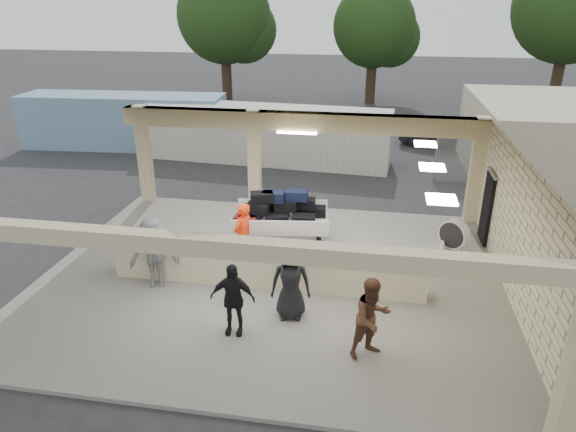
% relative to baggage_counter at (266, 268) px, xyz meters
% --- Properties ---
extents(ground, '(120.00, 120.00, 0.00)m').
position_rel_baggage_counter_xyz_m(ground, '(0.00, 0.50, -0.59)').
color(ground, '#252628').
rests_on(ground, ground).
extents(pavilion, '(12.01, 10.00, 3.55)m').
position_rel_baggage_counter_xyz_m(pavilion, '(0.21, 1.16, 0.76)').
color(pavilion, slate).
rests_on(pavilion, ground).
extents(baggage_counter, '(8.20, 0.58, 0.98)m').
position_rel_baggage_counter_xyz_m(baggage_counter, '(0.00, 0.00, 0.00)').
color(baggage_counter, beige).
rests_on(baggage_counter, pavilion).
extents(luggage_cart, '(2.99, 2.07, 1.63)m').
position_rel_baggage_counter_xyz_m(luggage_cart, '(-0.13, 2.58, 0.42)').
color(luggage_cart, white).
rests_on(luggage_cart, pavilion).
extents(drum_fan, '(0.86, 0.78, 0.97)m').
position_rel_baggage_counter_xyz_m(drum_fan, '(4.96, 2.83, 0.03)').
color(drum_fan, white).
rests_on(drum_fan, pavilion).
extents(baggage_handler, '(0.62, 0.78, 1.87)m').
position_rel_baggage_counter_xyz_m(baggage_handler, '(-0.80, 0.83, 0.45)').
color(baggage_handler, '#FC350D').
rests_on(baggage_handler, pavilion).
extents(passenger_a, '(0.92, 0.81, 1.77)m').
position_rel_baggage_counter_xyz_m(passenger_a, '(2.69, -2.38, 0.40)').
color(passenger_a, brown).
rests_on(passenger_a, pavilion).
extents(passenger_b, '(1.00, 0.41, 1.68)m').
position_rel_baggage_counter_xyz_m(passenger_b, '(-0.29, -2.10, 0.36)').
color(passenger_b, black).
rests_on(passenger_b, pavilion).
extents(passenger_c, '(1.28, 0.84, 1.86)m').
position_rel_baggage_counter_xyz_m(passenger_c, '(-2.77, -0.50, 0.45)').
color(passenger_c, '#54555A').
rests_on(passenger_c, pavilion).
extents(passenger_d, '(0.94, 0.48, 1.83)m').
position_rel_baggage_counter_xyz_m(passenger_d, '(0.85, -1.28, 0.43)').
color(passenger_d, black).
rests_on(passenger_d, pavilion).
extents(car_white_a, '(5.03, 3.83, 1.30)m').
position_rel_baggage_counter_xyz_m(car_white_a, '(9.20, 12.85, 0.06)').
color(car_white_a, silver).
rests_on(car_white_a, ground).
extents(car_dark, '(4.16, 2.03, 1.33)m').
position_rel_baggage_counter_xyz_m(car_dark, '(5.82, 15.13, 0.08)').
color(car_dark, black).
rests_on(car_dark, ground).
extents(container_white, '(11.43, 3.22, 2.44)m').
position_rel_baggage_counter_xyz_m(container_white, '(-2.40, 11.20, 0.64)').
color(container_white, silver).
rests_on(container_white, ground).
extents(container_blue, '(10.08, 3.02, 2.59)m').
position_rel_baggage_counter_xyz_m(container_blue, '(-9.83, 12.37, 0.71)').
color(container_blue, '#7399B8').
rests_on(container_blue, ground).
extents(tree_left, '(6.60, 6.30, 9.00)m').
position_rel_baggage_counter_xyz_m(tree_left, '(-7.68, 24.66, 5.00)').
color(tree_left, '#382619').
rests_on(tree_left, ground).
extents(tree_mid, '(6.00, 5.60, 8.00)m').
position_rel_baggage_counter_xyz_m(tree_mid, '(2.32, 26.66, 4.38)').
color(tree_mid, '#382619').
rests_on(tree_mid, ground).
extents(tree_right, '(7.20, 7.00, 10.00)m').
position_rel_baggage_counter_xyz_m(tree_right, '(14.32, 25.66, 5.63)').
color(tree_right, '#382619').
rests_on(tree_right, ground).
extents(adjacent_building, '(6.00, 8.00, 3.20)m').
position_rel_baggage_counter_xyz_m(adjacent_building, '(9.50, 10.50, 1.01)').
color(adjacent_building, beige).
rests_on(adjacent_building, ground).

